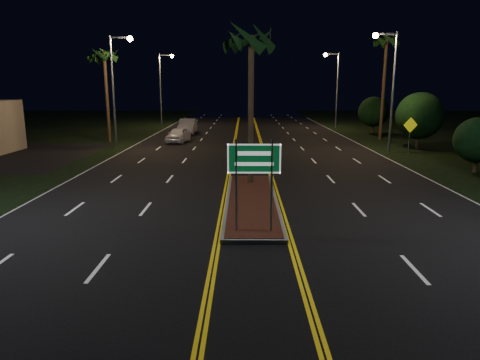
{
  "coord_description": "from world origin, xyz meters",
  "views": [
    {
      "loc": [
        -0.34,
        -11.33,
        5.07
      ],
      "look_at": [
        -0.48,
        3.09,
        1.9
      ],
      "focal_mm": 32.0,
      "sensor_mm": 36.0,
      "label": 1
    }
  ],
  "objects_px": {
    "streetlight_left_far": "(163,81)",
    "shrub_mid": "(420,116)",
    "warning_sign": "(410,130)",
    "shrub_near": "(478,140)",
    "streetlight_left_mid": "(117,79)",
    "palm_median": "(251,40)",
    "streetlight_right_mid": "(389,78)",
    "median_island": "(252,201)",
    "palm_left_far": "(104,55)",
    "car_near": "(178,134)",
    "streetlight_right_far": "(334,81)",
    "palm_right_far": "(387,41)",
    "shrub_far": "(373,112)",
    "car_far": "(188,125)",
    "highway_sign": "(254,167)"
  },
  "relations": [
    {
      "from": "streetlight_left_mid",
      "to": "streetlight_left_far",
      "type": "relative_size",
      "value": 1.0
    },
    {
      "from": "palm_right_far",
      "to": "shrub_near",
      "type": "bearing_deg",
      "value": -87.49
    },
    {
      "from": "streetlight_left_mid",
      "to": "shrub_far",
      "type": "relative_size",
      "value": 2.27
    },
    {
      "from": "palm_right_far",
      "to": "shrub_mid",
      "type": "distance_m",
      "value": 8.87
    },
    {
      "from": "streetlight_left_far",
      "to": "streetlight_right_mid",
      "type": "xyz_separation_m",
      "value": [
        21.23,
        -22.0,
        0.0
      ]
    },
    {
      "from": "shrub_mid",
      "to": "car_near",
      "type": "bearing_deg",
      "value": 168.81
    },
    {
      "from": "streetlight_right_mid",
      "to": "shrub_near",
      "type": "xyz_separation_m",
      "value": [
        2.89,
        -8.0,
        -3.71
      ]
    },
    {
      "from": "palm_left_far",
      "to": "palm_right_far",
      "type": "relative_size",
      "value": 0.85
    },
    {
      "from": "palm_median",
      "to": "streetlight_right_mid",
      "type": "bearing_deg",
      "value": 47.3
    },
    {
      "from": "palm_median",
      "to": "shrub_far",
      "type": "height_order",
      "value": "palm_median"
    },
    {
      "from": "warning_sign",
      "to": "shrub_mid",
      "type": "bearing_deg",
      "value": 44.86
    },
    {
      "from": "warning_sign",
      "to": "shrub_near",
      "type": "bearing_deg",
      "value": -93.19
    },
    {
      "from": "streetlight_left_far",
      "to": "palm_median",
      "type": "relative_size",
      "value": 1.08
    },
    {
      "from": "shrub_mid",
      "to": "warning_sign",
      "type": "distance_m",
      "value": 3.3
    },
    {
      "from": "palm_left_far",
      "to": "car_near",
      "type": "height_order",
      "value": "palm_left_far"
    },
    {
      "from": "palm_left_far",
      "to": "highway_sign",
      "type": "bearing_deg",
      "value": -63.08
    },
    {
      "from": "palm_right_far",
      "to": "streetlight_left_mid",
      "type": "bearing_deg",
      "value": -165.63
    },
    {
      "from": "streetlight_left_far",
      "to": "streetlight_right_far",
      "type": "distance_m",
      "value": 21.32
    },
    {
      "from": "shrub_mid",
      "to": "palm_median",
      "type": "bearing_deg",
      "value": -136.04
    },
    {
      "from": "streetlight_left_far",
      "to": "car_near",
      "type": "relative_size",
      "value": 1.88
    },
    {
      "from": "streetlight_right_far",
      "to": "palm_right_far",
      "type": "height_order",
      "value": "palm_right_far"
    },
    {
      "from": "palm_median",
      "to": "highway_sign",
      "type": "bearing_deg",
      "value": -90.0
    },
    {
      "from": "streetlight_left_far",
      "to": "shrub_far",
      "type": "height_order",
      "value": "streetlight_left_far"
    },
    {
      "from": "palm_right_far",
      "to": "palm_left_far",
      "type": "bearing_deg",
      "value": -175.53
    },
    {
      "from": "streetlight_left_mid",
      "to": "streetlight_left_far",
      "type": "distance_m",
      "value": 20.0
    },
    {
      "from": "palm_right_far",
      "to": "warning_sign",
      "type": "xyz_separation_m",
      "value": [
        -0.51,
        -8.68,
        -7.32
      ]
    },
    {
      "from": "palm_median",
      "to": "palm_right_far",
      "type": "distance_m",
      "value": 23.4
    },
    {
      "from": "median_island",
      "to": "shrub_mid",
      "type": "bearing_deg",
      "value": 50.53
    },
    {
      "from": "shrub_far",
      "to": "warning_sign",
      "type": "relative_size",
      "value": 1.43
    },
    {
      "from": "streetlight_left_mid",
      "to": "palm_left_far",
      "type": "relative_size",
      "value": 1.02
    },
    {
      "from": "median_island",
      "to": "car_far",
      "type": "distance_m",
      "value": 29.21
    },
    {
      "from": "highway_sign",
      "to": "car_far",
      "type": "height_order",
      "value": "highway_sign"
    },
    {
      "from": "warning_sign",
      "to": "streetlight_left_far",
      "type": "bearing_deg",
      "value": 122.72
    },
    {
      "from": "streetlight_left_far",
      "to": "shrub_mid",
      "type": "distance_m",
      "value": 31.85
    },
    {
      "from": "median_island",
      "to": "streetlight_left_mid",
      "type": "bearing_deg",
      "value": 121.98
    },
    {
      "from": "streetlight_left_mid",
      "to": "streetlight_right_mid",
      "type": "bearing_deg",
      "value": -5.38
    },
    {
      "from": "shrub_far",
      "to": "car_far",
      "type": "distance_m",
      "value": 20.38
    },
    {
      "from": "streetlight_left_far",
      "to": "streetlight_right_far",
      "type": "height_order",
      "value": "same"
    },
    {
      "from": "streetlight_left_far",
      "to": "shrub_mid",
      "type": "height_order",
      "value": "streetlight_left_far"
    },
    {
      "from": "streetlight_right_mid",
      "to": "car_near",
      "type": "distance_m",
      "value": 18.71
    },
    {
      "from": "highway_sign",
      "to": "palm_left_far",
      "type": "xyz_separation_m",
      "value": [
        -12.8,
        25.2,
        5.34
      ]
    },
    {
      "from": "shrub_near",
      "to": "car_near",
      "type": "relative_size",
      "value": 0.69
    },
    {
      "from": "median_island",
      "to": "palm_median",
      "type": "height_order",
      "value": "palm_median"
    },
    {
      "from": "streetlight_left_far",
      "to": "palm_right_far",
      "type": "bearing_deg",
      "value": -30.88
    },
    {
      "from": "palm_left_far",
      "to": "warning_sign",
      "type": "distance_m",
      "value": 26.63
    },
    {
      "from": "car_near",
      "to": "streetlight_right_far",
      "type": "bearing_deg",
      "value": 47.6
    },
    {
      "from": "highway_sign",
      "to": "streetlight_left_far",
      "type": "bearing_deg",
      "value": 104.44
    },
    {
      "from": "median_island",
      "to": "streetlight_left_mid",
      "type": "height_order",
      "value": "streetlight_left_mid"
    },
    {
      "from": "warning_sign",
      "to": "highway_sign",
      "type": "bearing_deg",
      "value": -136.13
    },
    {
      "from": "streetlight_right_far",
      "to": "shrub_mid",
      "type": "distance_m",
      "value": 18.55
    }
  ]
}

